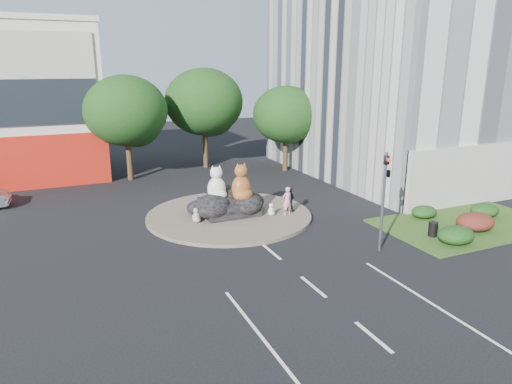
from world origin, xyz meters
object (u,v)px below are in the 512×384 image
kitten_white (271,209)px  pedestrian_pink (287,201)px  pedestrian_dark (289,199)px  cat_white (216,183)px  kitten_calico (196,215)px  litter_bin (433,229)px  cat_tabby (241,182)px

kitten_white → pedestrian_pink: size_ratio=0.46×
kitten_white → pedestrian_dark: bearing=7.0°
cat_white → pedestrian_pink: size_ratio=1.24×
kitten_calico → pedestrian_pink: pedestrian_pink is taller
pedestrian_pink → litter_bin: pedestrian_pink is taller
cat_tabby → kitten_calico: bearing=174.8°
cat_tabby → kitten_calico: 3.33m
pedestrian_dark → cat_white: bearing=25.2°
cat_tabby → litter_bin: size_ratio=2.93×
litter_bin → kitten_calico: bearing=147.3°
cat_white → pedestrian_pink: cat_white is taller
kitten_calico → pedestrian_pink: bearing=-0.6°
cat_white → pedestrian_pink: 4.37m
kitten_calico → pedestrian_dark: (5.90, -0.25, 0.31)m
kitten_calico → cat_white: bearing=37.1°
pedestrian_dark → pedestrian_pink: bearing=92.1°
kitten_calico → litter_bin: bearing=-24.2°
cat_white → litter_bin: 12.41m
pedestrian_dark → cat_tabby: bearing=30.1°
kitten_calico → pedestrian_dark: pedestrian_dark is taller
cat_tabby → pedestrian_dark: (3.00, -0.49, -1.31)m
kitten_calico → litter_bin: size_ratio=1.12×
pedestrian_dark → litter_bin: (5.08, -6.80, -0.43)m
kitten_calico → litter_bin: (10.98, -7.05, -0.13)m
pedestrian_pink → litter_bin: 8.33m
cat_white → kitten_white: bearing=-21.8°
kitten_calico → pedestrian_pink: 5.52m
cat_tabby → litter_bin: bearing=-52.1°
cat_tabby → pedestrian_pink: (2.52, -1.11, -1.19)m
cat_white → pedestrian_dark: 4.64m
litter_bin → pedestrian_dark: bearing=126.8°
kitten_calico → kitten_white: (4.48, -0.62, -0.05)m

